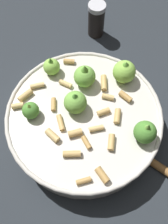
# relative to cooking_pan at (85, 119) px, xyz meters

# --- Properties ---
(ground_plane) EXTENTS (2.40, 2.40, 0.00)m
(ground_plane) POSITION_rel_cooking_pan_xyz_m (-0.00, -0.00, -0.04)
(ground_plane) COLOR #23282D
(cooking_pan) EXTENTS (0.31, 0.31, 0.12)m
(cooking_pan) POSITION_rel_cooking_pan_xyz_m (0.00, 0.00, 0.00)
(cooking_pan) COLOR beige
(cooking_pan) RESTS_ON ground
(pepper_shaker) EXTENTS (0.04, 0.04, 0.09)m
(pepper_shaker) POSITION_rel_cooking_pan_xyz_m (0.05, 0.27, 0.01)
(pepper_shaker) COLOR black
(pepper_shaker) RESTS_ON ground
(wooden_spoon) EXTENTS (0.21, 0.18, 0.02)m
(wooden_spoon) POSITION_rel_cooking_pan_xyz_m (0.14, -0.10, -0.03)
(wooden_spoon) COLOR olive
(wooden_spoon) RESTS_ON ground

